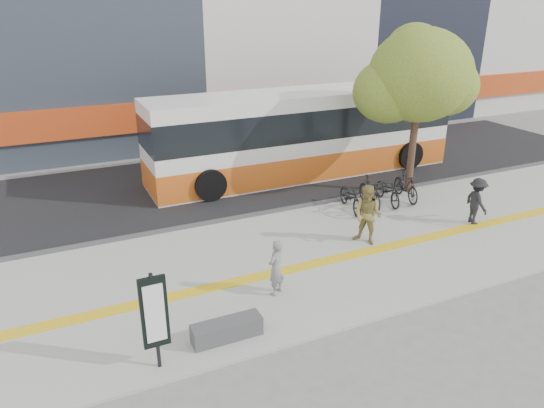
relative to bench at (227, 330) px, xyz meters
name	(u,v)px	position (x,y,z in m)	size (l,w,h in m)	color
ground	(304,290)	(2.60, 1.20, -0.30)	(120.00, 120.00, 0.00)	slate
sidewalk	(279,264)	(2.60, 2.70, -0.27)	(40.00, 7.00, 0.08)	gray
tactile_strip	(287,270)	(2.60, 2.20, -0.22)	(40.00, 0.45, 0.01)	yellow
street	(202,185)	(2.60, 10.20, -0.28)	(40.00, 8.00, 0.06)	black
curb	(236,219)	(2.60, 6.20, -0.23)	(40.00, 0.25, 0.14)	#393A3C
bench	(227,330)	(0.00, 0.00, 0.00)	(1.60, 0.45, 0.45)	#393A3C
signboard	(155,314)	(-1.60, -0.31, 1.06)	(0.55, 0.10, 2.20)	black
street_tree	(417,77)	(9.78, 6.02, 4.21)	(4.40, 3.80, 6.31)	#3B261A
bus	(303,136)	(7.07, 9.70, 1.44)	(13.42, 3.18, 3.57)	silver
bicycle_row	(378,191)	(7.83, 5.20, 0.30)	(3.40, 2.01, 1.12)	black
seated_woman	(276,267)	(1.80, 1.25, 0.53)	(0.55, 0.36, 1.51)	black
pedestrian_tan	(368,215)	(5.62, 2.74, 0.72)	(0.92, 0.71, 1.88)	olive
pedestrian_dark	(477,201)	(9.82, 2.45, 0.58)	(1.04, 0.60, 1.60)	black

